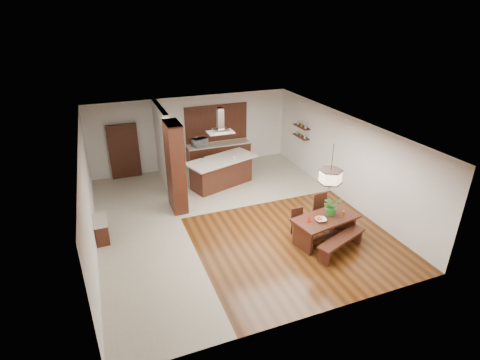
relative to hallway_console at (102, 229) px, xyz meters
name	(u,v)px	position (x,y,z in m)	size (l,w,h in m)	color
room_shell	(230,156)	(3.81, -0.20, 1.75)	(9.00, 9.04, 2.92)	#3D1F0B
tile_hallway	(142,235)	(1.06, -0.20, -0.31)	(2.50, 9.00, 0.01)	#BCB29C
tile_kitchen	(239,180)	(5.06, 2.30, -0.31)	(5.50, 4.00, 0.01)	#BCB29C
soffit_band	(230,129)	(3.81, -0.20, 2.57)	(8.00, 9.00, 0.02)	#381B0E
partition_pier	(176,167)	(2.41, 1.00, 1.14)	(0.45, 1.00, 2.90)	black
partition_stub	(163,146)	(2.41, 3.10, 1.14)	(0.18, 2.40, 2.90)	silver
hallway_console	(102,229)	(0.00, 0.00, 0.00)	(0.37, 0.88, 0.63)	black
hallway_doorway	(124,151)	(1.11, 4.20, 0.74)	(1.10, 0.20, 2.10)	black
rear_counter	(219,155)	(4.81, 4.00, 0.16)	(2.60, 0.62, 0.95)	black
kitchen_window	(216,123)	(4.81, 4.26, 1.44)	(2.60, 0.08, 1.50)	brown
shelf_lower	(301,137)	(7.68, 2.40, 1.08)	(0.26, 0.90, 0.04)	black
shelf_upper	(302,127)	(7.68, 2.40, 1.49)	(0.26, 0.90, 0.04)	black
dining_table	(325,224)	(5.81, -2.34, 0.24)	(1.94, 1.21, 0.76)	black
dining_bench	(341,245)	(5.93, -2.99, -0.08)	(1.68, 0.37, 0.47)	black
dining_chair_left	(299,223)	(5.27, -1.88, 0.10)	(0.37, 0.37, 0.84)	black
dining_chair_right	(323,212)	(6.16, -1.72, 0.21)	(0.46, 0.46, 1.05)	black
pendant_lantern	(331,168)	(5.81, -2.34, 1.93)	(0.64, 0.64, 1.31)	beige
foliage_plant	(332,206)	(6.02, -2.26, 0.72)	(0.51, 0.44, 0.57)	#2B7025
fruit_bowl	(321,220)	(5.57, -2.46, 0.48)	(0.29, 0.29, 0.07)	#BFB2A7
napkin_cone	(309,218)	(5.25, -2.35, 0.55)	(0.14, 0.14, 0.21)	#AC1D0C
gold_ornament	(343,213)	(6.35, -2.38, 0.50)	(0.08, 0.08, 0.11)	gold
kitchen_island	(221,172)	(4.29, 2.14, 0.23)	(2.80, 1.88, 1.06)	black
range_hood	(220,121)	(4.29, 2.14, 2.15)	(0.90, 0.55, 0.87)	silver
island_cup	(234,157)	(4.72, 2.00, 0.79)	(0.11, 0.11, 0.09)	silver
microwave	(200,142)	(4.02, 4.01, 0.80)	(0.59, 0.40, 0.32)	#B8B9BF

